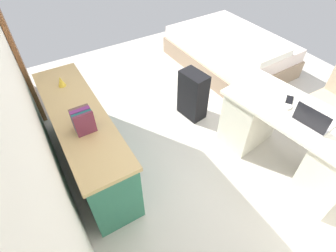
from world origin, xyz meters
name	(u,v)px	position (x,y,z in m)	size (l,w,h in m)	color
ground_plane	(211,118)	(0.00, 0.00, 0.00)	(5.20, 5.20, 0.00)	beige
wall_back	(12,83)	(0.00, 2.02, 1.31)	(4.20, 0.10, 2.62)	white
door_wooden	(9,35)	(1.55, 1.94, 1.02)	(0.88, 0.05, 2.04)	brown
desk	(288,138)	(-0.98, -0.19, 0.39)	(1.52, 0.85, 0.75)	silver
office_chair	(331,106)	(-0.90, -1.02, 0.42)	(0.52, 0.52, 0.94)	black
credenza	(86,140)	(0.11, 1.63, 0.39)	(1.80, 0.48, 0.77)	#2D7056
bed	(230,51)	(0.95, -1.09, 0.24)	(1.94, 1.46, 0.58)	gray
suitcase_black	(193,95)	(0.22, 0.18, 0.32)	(0.36, 0.22, 0.65)	black
laptop	(312,120)	(-1.14, -0.15, 0.80)	(0.34, 0.26, 0.21)	#B7B7BC
computer_mouse	(288,107)	(-0.87, -0.15, 0.77)	(0.06, 0.10, 0.03)	white
cell_phone_by_mouse	(290,100)	(-0.80, -0.26, 0.76)	(0.07, 0.14, 0.01)	black
book_row	(83,120)	(-0.15, 1.64, 0.88)	(0.15, 0.17, 0.22)	#65283B
figurine_small	(61,82)	(0.61, 1.64, 0.82)	(0.08, 0.08, 0.11)	gold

